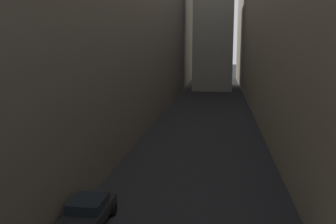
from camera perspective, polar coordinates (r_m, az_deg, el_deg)
The scene contains 4 objects.
ground_plane at distance 44.98m, azimuth 5.78°, elevation -0.74°, with size 264.00×264.00×0.00m, color black.
building_block_left at distance 47.92m, azimuth -7.21°, elevation 14.04°, with size 10.47×108.00×23.59m, color #60594F.
building_block_right at distance 47.25m, azimuth 19.59°, elevation 13.88°, with size 10.36×108.00×24.00m, color gray.
parked_car_left_third at distance 18.39m, azimuth -12.01°, elevation -14.55°, with size 1.90×4.16×1.33m.
Camera 1 is at (1.50, 3.80, 8.21)m, focal length 40.71 mm.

